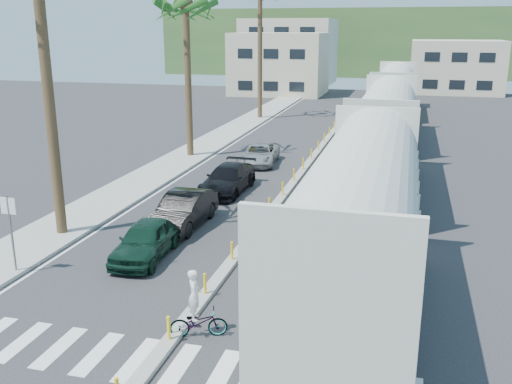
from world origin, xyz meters
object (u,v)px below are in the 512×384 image
Objects in this scene: car_second at (184,210)px; cyclist at (198,316)px; street_sign at (10,223)px; car_lead at (146,240)px.

car_second is 9.62m from cyclist.
cyclist is (3.95, -8.77, -0.14)m from car_second.
street_sign is 8.40m from cyclist.
street_sign is 1.45× the size of cyclist.
car_second is at bearing 57.95° from street_sign.
cyclist is (7.94, -2.39, -1.33)m from street_sign.
car_second is (3.99, 6.38, -1.19)m from street_sign.
street_sign is 7.62m from car_second.
car_lead is 6.43m from cyclist.
cyclist is at bearing -55.02° from car_lead.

